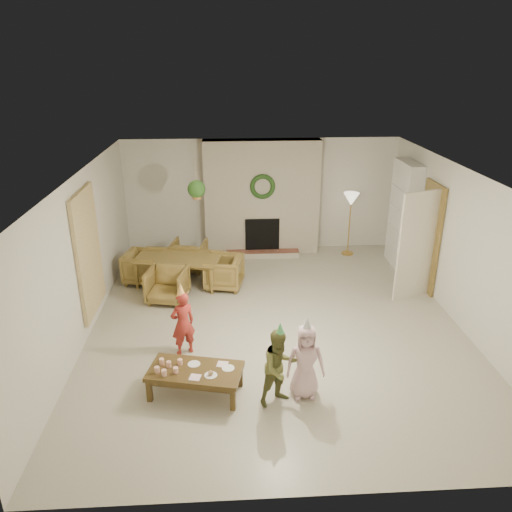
{
  "coord_description": "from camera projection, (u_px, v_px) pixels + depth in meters",
  "views": [
    {
      "loc": [
        -0.75,
        -7.17,
        4.13
      ],
      "look_at": [
        -0.3,
        0.4,
        1.05
      ],
      "focal_mm": 34.68,
      "sensor_mm": 36.0,
      "label": 1
    }
  ],
  "objects": [
    {
      "name": "floor",
      "position": [
        275.0,
        323.0,
        8.22
      ],
      "size": [
        7.0,
        7.0,
        0.0
      ],
      "primitive_type": "plane",
      "color": "#B7B29E",
      "rests_on": "ground"
    },
    {
      "name": "ceiling",
      "position": [
        278.0,
        175.0,
        7.28
      ],
      "size": [
        7.0,
        7.0,
        0.0
      ],
      "primitive_type": "plane",
      "rotation": [
        3.14,
        0.0,
        0.0
      ],
      "color": "white",
      "rests_on": "wall_back"
    },
    {
      "name": "wall_back",
      "position": [
        261.0,
        195.0,
        10.99
      ],
      "size": [
        7.0,
        0.0,
        7.0
      ],
      "primitive_type": "plane",
      "rotation": [
        1.57,
        0.0,
        0.0
      ],
      "color": "silver",
      "rests_on": "floor"
    },
    {
      "name": "wall_front",
      "position": [
        314.0,
        395.0,
        4.51
      ],
      "size": [
        7.0,
        0.0,
        7.0
      ],
      "primitive_type": "plane",
      "rotation": [
        -1.57,
        0.0,
        0.0
      ],
      "color": "silver",
      "rests_on": "floor"
    },
    {
      "name": "wall_left",
      "position": [
        82.0,
        258.0,
        7.59
      ],
      "size": [
        0.0,
        7.0,
        7.0
      ],
      "primitive_type": "plane",
      "rotation": [
        1.57,
        0.0,
        1.57
      ],
      "color": "silver",
      "rests_on": "floor"
    },
    {
      "name": "wall_right",
      "position": [
        463.0,
        249.0,
        7.92
      ],
      "size": [
        0.0,
        7.0,
        7.0
      ],
      "primitive_type": "plane",
      "rotation": [
        1.57,
        0.0,
        -1.57
      ],
      "color": "silver",
      "rests_on": "floor"
    },
    {
      "name": "fireplace_mass",
      "position": [
        262.0,
        198.0,
        10.8
      ],
      "size": [
        2.5,
        0.4,
        2.5
      ],
      "primitive_type": "cube",
      "color": "#5E2818",
      "rests_on": "floor"
    },
    {
      "name": "fireplace_hearth",
      "position": [
        263.0,
        254.0,
        10.93
      ],
      "size": [
        1.6,
        0.3,
        0.12
      ],
      "primitive_type": "cube",
      "color": "maroon",
      "rests_on": "floor"
    },
    {
      "name": "fireplace_firebox",
      "position": [
        262.0,
        235.0,
        10.94
      ],
      "size": [
        0.75,
        0.12,
        0.75
      ],
      "primitive_type": "cube",
      "color": "black",
      "rests_on": "floor"
    },
    {
      "name": "fireplace_wreath",
      "position": [
        263.0,
        187.0,
        10.48
      ],
      "size": [
        0.54,
        0.1,
        0.54
      ],
      "primitive_type": "torus",
      "rotation": [
        1.57,
        0.0,
        0.0
      ],
      "color": "#1B3F17",
      "rests_on": "fireplace_mass"
    },
    {
      "name": "floor_lamp_base",
      "position": [
        347.0,
        253.0,
        11.1
      ],
      "size": [
        0.26,
        0.26,
        0.03
      ],
      "primitive_type": "cylinder",
      "color": "gold",
      "rests_on": "floor"
    },
    {
      "name": "floor_lamp_post",
      "position": [
        349.0,
        226.0,
        10.86
      ],
      "size": [
        0.03,
        0.03,
        1.26
      ],
      "primitive_type": "cylinder",
      "color": "gold",
      "rests_on": "floor"
    },
    {
      "name": "floor_lamp_shade",
      "position": [
        351.0,
        199.0,
        10.63
      ],
      "size": [
        0.34,
        0.34,
        0.28
      ],
      "primitive_type": "cone",
      "rotation": [
        3.14,
        0.0,
        0.0
      ],
      "color": "beige",
      "rests_on": "floor_lamp_post"
    },
    {
      "name": "bookshelf_carcass",
      "position": [
        404.0,
        215.0,
        10.09
      ],
      "size": [
        0.3,
        1.0,
        2.2
      ],
      "primitive_type": "cube",
      "color": "white",
      "rests_on": "floor"
    },
    {
      "name": "bookshelf_shelf_a",
      "position": [
        399.0,
        245.0,
        10.33
      ],
      "size": [
        0.3,
        0.92,
        0.03
      ],
      "primitive_type": "cube",
      "color": "white",
      "rests_on": "bookshelf_carcass"
    },
    {
      "name": "bookshelf_shelf_b",
      "position": [
        401.0,
        227.0,
        10.18
      ],
      "size": [
        0.3,
        0.92,
        0.03
      ],
      "primitive_type": "cube",
      "color": "white",
      "rests_on": "bookshelf_carcass"
    },
    {
      "name": "bookshelf_shelf_c",
      "position": [
        404.0,
        208.0,
        10.03
      ],
      "size": [
        0.3,
        0.92,
        0.03
      ],
      "primitive_type": "cube",
      "color": "white",
      "rests_on": "bookshelf_carcass"
    },
    {
      "name": "bookshelf_shelf_d",
      "position": [
        406.0,
        189.0,
        9.88
      ],
      "size": [
        0.3,
        0.92,
        0.03
      ],
      "primitive_type": "cube",
      "color": "white",
      "rests_on": "bookshelf_carcass"
    },
    {
      "name": "books_row_lower",
      "position": [
        401.0,
        241.0,
        10.14
      ],
      "size": [
        0.2,
        0.4,
        0.24
      ],
      "primitive_type": "cube",
      "color": "#A6271E",
      "rests_on": "bookshelf_shelf_a"
    },
    {
      "name": "books_row_mid",
      "position": [
        400.0,
        220.0,
        10.18
      ],
      "size": [
        0.2,
        0.44,
        0.24
      ],
      "primitive_type": "cube",
      "color": "#244B84",
      "rests_on": "bookshelf_shelf_b"
    },
    {
      "name": "books_row_upper",
      "position": [
        405.0,
        204.0,
        9.89
      ],
      "size": [
        0.2,
        0.36,
        0.22
      ],
      "primitive_type": "cube",
      "color": "#C27F29",
      "rests_on": "bookshelf_shelf_c"
    },
    {
      "name": "door_frame",
      "position": [
        430.0,
        237.0,
        9.11
      ],
      "size": [
        0.05,
        0.86,
        2.04
      ],
      "primitive_type": "cube",
      "color": "olive",
      "rests_on": "floor"
    },
    {
      "name": "door_leaf",
      "position": [
        417.0,
        246.0,
        8.75
      ],
      "size": [
        0.77,
        0.32,
        2.0
      ],
      "primitive_type": "cube",
      "rotation": [
        0.0,
        0.0,
        -1.22
      ],
      "color": "beige",
      "rests_on": "floor"
    },
    {
      "name": "curtain_panel",
      "position": [
        88.0,
        253.0,
        7.77
      ],
      "size": [
        0.06,
        1.2,
        2.0
      ],
      "primitive_type": "cube",
      "color": "beige",
      "rests_on": "wall_left"
    },
    {
      "name": "dining_table",
      "position": [
        179.0,
        271.0,
        9.52
      ],
      "size": [
        1.77,
        1.22,
        0.57
      ],
      "primitive_type": "imported",
      "rotation": [
        0.0,
        0.0,
        -0.21
      ],
      "color": "olive",
      "rests_on": "floor"
    },
    {
      "name": "dining_chair_near",
      "position": [
        167.0,
        285.0,
        8.86
      ],
      "size": [
        0.8,
        0.81,
        0.63
      ],
      "primitive_type": "imported",
      "rotation": [
        0.0,
        0.0,
        -0.21
      ],
      "color": "olive",
      "rests_on": "floor"
    },
    {
      "name": "dining_chair_far",
      "position": [
        189.0,
        256.0,
        10.16
      ],
      "size": [
        0.8,
        0.81,
        0.63
      ],
      "primitive_type": "imported",
      "rotation": [
        0.0,
        0.0,
        2.93
      ],
      "color": "olive",
      "rests_on": "floor"
    },
    {
      "name": "dining_chair_left",
      "position": [
        144.0,
        267.0,
        9.61
      ],
      "size": [
        0.81,
        0.8,
        0.63
      ],
      "primitive_type": "imported",
      "rotation": [
        0.0,
        0.0,
        1.36
      ],
      "color": "olive",
      "rests_on": "floor"
    },
    {
      "name": "dining_chair_right",
      "position": [
        224.0,
        272.0,
        9.39
      ],
      "size": [
        0.81,
        0.8,
        0.63
      ],
      "primitive_type": "imported",
      "rotation": [
        0.0,
        0.0,
        -1.78
      ],
      "color": "olive",
      "rests_on": "floor"
    },
    {
      "name": "hanging_plant_cord",
      "position": [
        196.0,
        176.0,
        8.73
      ],
      "size": [
        0.01,
        0.01,
        0.7
      ],
      "primitive_type": "cylinder",
      "color": "tan",
      "rests_on": "ceiling"
    },
    {
      "name": "hanging_plant_pot",
      "position": [
        197.0,
        196.0,
        8.86
      ],
      "size": [
        0.16,
        0.16,
        0.12
      ],
      "primitive_type": "cylinder",
      "color": "#996631",
      "rests_on": "hanging_plant_cord"
    },
    {
      "name": "hanging_plant_foliage",
      "position": [
        196.0,
        189.0,
        8.81
      ],
      "size": [
        0.32,
        0.32,
        0.32
      ],
      "primitive_type": "sphere",
      "color": "#214A18",
      "rests_on": "hanging_plant_pot"
    },
    {
      "name": "coffee_table_top",
      "position": [
        195.0,
        371.0,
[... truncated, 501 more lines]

